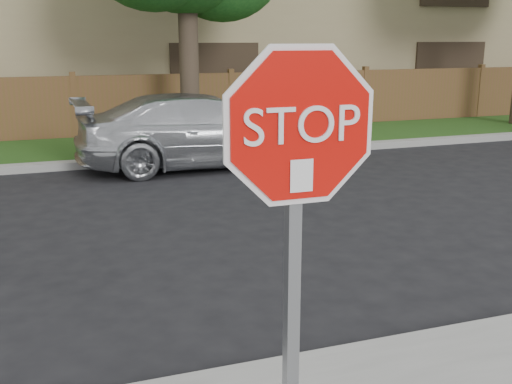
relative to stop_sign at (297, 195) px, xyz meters
name	(u,v)px	position (x,y,z in m)	size (l,w,h in m)	color
far_curb	(86,164)	(-0.44, 9.63, -1.75)	(70.00, 0.30, 0.15)	gray
grass_strip	(81,150)	(-0.44, 11.28, -1.77)	(70.00, 3.00, 0.12)	#1E4714
fence	(75,109)	(-0.44, 12.88, -1.03)	(70.00, 0.12, 1.60)	brown
apartment_building	(59,4)	(-0.44, 18.48, 1.70)	(35.20, 9.20, 7.20)	#9D8B61
stop_sign	(297,195)	(0.00, 0.00, 0.00)	(1.01, 0.13, 2.55)	gray
sedan_right	(203,130)	(1.83, 9.07, -1.11)	(2.02, 4.97, 1.44)	silver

